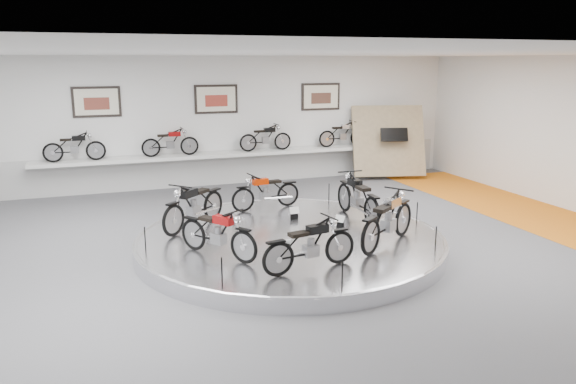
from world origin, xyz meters
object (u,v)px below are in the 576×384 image
object	(u,v)px
bike_a	(358,197)
bike_c	(194,205)
bike_f	(388,219)
bike_b	(266,191)
shelf	(220,155)
bike_d	(218,232)
display_platform	(290,242)
bike_e	(310,245)

from	to	relation	value
bike_a	bike_c	size ratio (longest dim) A/B	1.02
bike_a	bike_f	world-z (taller)	bike_f
bike_b	bike_c	distance (m)	2.18
shelf	bike_f	distance (m)	7.81
shelf	bike_d	size ratio (longest dim) A/B	6.93
display_platform	bike_f	bearing A→B (deg)	-38.21
bike_b	bike_d	size ratio (longest dim) A/B	0.97
bike_a	bike_b	xyz separation A→B (m)	(-1.70, 1.56, -0.08)
bike_c	bike_e	world-z (taller)	bike_c
bike_d	shelf	bearing A→B (deg)	132.40
bike_d	bike_f	size ratio (longest dim) A/B	0.87
bike_a	bike_e	xyz separation A→B (m)	(-2.23, -2.62, -0.06)
display_platform	shelf	xyz separation A→B (m)	(0.00, 6.40, 0.85)
bike_c	bike_d	xyz separation A→B (m)	(0.07, -1.99, -0.05)
bike_d	bike_f	xyz separation A→B (m)	(3.29, -0.49, 0.07)
display_platform	bike_f	size ratio (longest dim) A/B	3.50
shelf	bike_b	size ratio (longest dim) A/B	7.17
bike_c	bike_d	distance (m)	1.99
shelf	bike_b	world-z (taller)	bike_b
bike_f	bike_d	bearing A→B (deg)	136.73
bike_c	bike_e	bearing A→B (deg)	71.76
bike_a	bike_e	bearing A→B (deg)	140.48
bike_c	bike_e	size ratio (longest dim) A/B	1.12
bike_d	bike_e	distance (m)	1.81
bike_e	bike_b	bearing A→B (deg)	72.84
shelf	bike_e	xyz separation A→B (m)	(-0.36, -8.38, -0.24)
bike_a	bike_b	distance (m)	2.31
shelf	bike_f	world-z (taller)	bike_f
bike_b	bike_f	world-z (taller)	bike_f
bike_a	bike_f	distance (m)	1.91
bike_b	bike_c	xyz separation A→B (m)	(-1.94, -0.98, 0.07)
display_platform	bike_c	bearing A→B (deg)	145.31
shelf	bike_e	world-z (taller)	bike_e
bike_b	bike_f	xyz separation A→B (m)	(1.41, -3.45, 0.09)
bike_a	bike_e	world-z (taller)	bike_a
shelf	bike_c	size ratio (longest dim) A/B	6.26
bike_e	bike_f	distance (m)	2.08
shelf	bike_b	bearing A→B (deg)	-87.66
bike_c	bike_e	xyz separation A→B (m)	(1.42, -3.21, -0.05)
bike_a	bike_d	bearing A→B (deg)	112.33
bike_d	bike_e	xyz separation A→B (m)	(1.35, -1.22, -0.00)
bike_b	bike_e	world-z (taller)	bike_e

